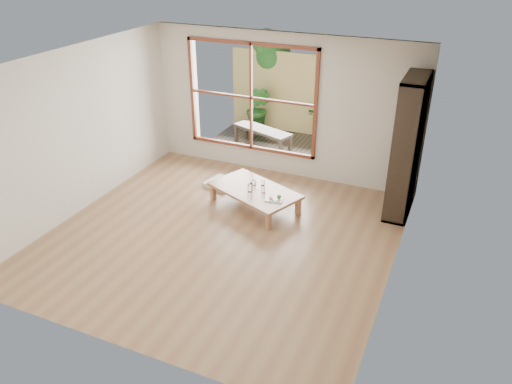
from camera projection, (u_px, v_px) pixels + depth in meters
ground at (223, 235)px, 7.57m from camera, size 5.00×5.00×0.00m
low_table at (255, 191)px, 8.23m from camera, size 1.69×1.34×0.32m
floor_cushion at (221, 183)px, 9.05m from camera, size 0.58×0.58×0.07m
bookshelf at (407, 148)px, 7.74m from camera, size 0.36×1.00×2.23m
glass_tall at (250, 188)px, 8.10m from camera, size 0.08×0.08×0.15m
glass_mid at (263, 190)px, 8.08m from camera, size 0.06×0.06×0.09m
glass_short at (263, 183)px, 8.32m from camera, size 0.06×0.06×0.08m
glass_small at (254, 183)px, 8.33m from camera, size 0.07×0.07×0.09m
food_tray at (275, 199)px, 7.87m from camera, size 0.30×0.24×0.09m
deck at (273, 147)px, 10.67m from camera, size 2.80×2.00×0.05m
garden_bench at (263, 132)px, 10.40m from camera, size 1.39×0.82×0.42m
bamboo_fence at (291, 94)px, 11.07m from camera, size 2.80×0.06×1.80m
shrub_right at (327, 123)px, 10.64m from camera, size 0.99×0.93×0.89m
shrub_left at (259, 108)px, 11.24m from camera, size 0.67×0.59×1.06m
garden_tree at (268, 55)px, 11.22m from camera, size 1.04×0.85×2.22m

